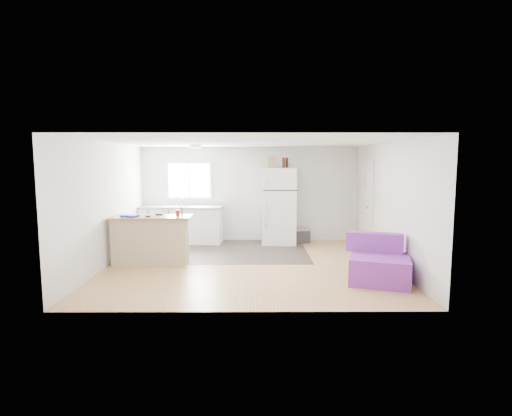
{
  "coord_description": "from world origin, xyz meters",
  "views": [
    {
      "loc": [
        0.1,
        -7.71,
        2.03
      ],
      "look_at": [
        0.15,
        0.7,
        1.05
      ],
      "focal_mm": 28.0,
      "sensor_mm": 36.0,
      "label": 1
    }
  ],
  "objects": [
    {
      "name": "bottle_right",
      "position": [
        0.91,
        2.11,
        2.0
      ],
      "size": [
        0.09,
        0.09,
        0.25
      ],
      "primitive_type": "cylinder",
      "rotation": [
        0.0,
        0.0,
        -0.34
      ],
      "color": "#331109",
      "rests_on": "refrigerator"
    },
    {
      "name": "vinyl_zone",
      "position": [
        -0.73,
        1.25,
        0.0
      ],
      "size": [
        4.05,
        2.5,
        0.0
      ],
      "primitive_type": "cube",
      "color": "#372F29",
      "rests_on": "floor"
    },
    {
      "name": "ceiling_fixture",
      "position": [
        -1.2,
        1.2,
        2.36
      ],
      "size": [
        0.3,
        0.3,
        0.07
      ],
      "primitive_type": "cylinder",
      "color": "white",
      "rests_on": "ceiling"
    },
    {
      "name": "cleaner_jug",
      "position": [
        -1.42,
        -0.07,
        0.15
      ],
      "size": [
        0.17,
        0.13,
        0.33
      ],
      "rotation": [
        0.0,
        0.0,
        0.19
      ],
      "color": "silver",
      "rests_on": "floor"
    },
    {
      "name": "mop",
      "position": [
        -1.37,
        -0.06,
        0.23
      ],
      "size": [
        0.2,
        0.33,
        1.18
      ],
      "rotation": [
        0.0,
        0.0,
        0.07
      ],
      "color": "green",
      "rests_on": "floor"
    },
    {
      "name": "peninsula",
      "position": [
        -1.95,
        0.07,
        0.49
      ],
      "size": [
        1.58,
        0.64,
        0.96
      ],
      "rotation": [
        0.0,
        0.0,
        0.03
      ],
      "color": "#C7B290",
      "rests_on": "floor"
    },
    {
      "name": "room",
      "position": [
        0.0,
        0.0,
        1.2
      ],
      "size": [
        5.51,
        5.01,
        2.41
      ],
      "color": "#B07849",
      "rests_on": "ground"
    },
    {
      "name": "purple_seat",
      "position": [
        2.22,
        -1.13,
        0.29
      ],
      "size": [
        1.19,
        1.17,
        0.79
      ],
      "rotation": [
        0.0,
        0.0,
        -0.32
      ],
      "color": "purple",
      "rests_on": "floor"
    },
    {
      "name": "window",
      "position": [
        -1.55,
        2.49,
        1.55
      ],
      "size": [
        1.18,
        0.06,
        0.98
      ],
      "color": "white",
      "rests_on": "back_wall"
    },
    {
      "name": "tool_b",
      "position": [
        -1.96,
        -0.04,
        0.97
      ],
      "size": [
        0.11,
        0.07,
        0.03
      ],
      "primitive_type": "cube",
      "rotation": [
        0.0,
        0.0,
        0.35
      ],
      "color": "black",
      "rests_on": "peninsula"
    },
    {
      "name": "interior_door",
      "position": [
        2.72,
        1.55,
        1.02
      ],
      "size": [
        0.11,
        0.92,
        2.1
      ],
      "color": "white",
      "rests_on": "right_wall"
    },
    {
      "name": "tool_a",
      "position": [
        -1.8,
        0.2,
        0.98
      ],
      "size": [
        0.15,
        0.09,
        0.03
      ],
      "primitive_type": "cube",
      "rotation": [
        0.0,
        0.0,
        -0.3
      ],
      "color": "black",
      "rests_on": "peninsula"
    },
    {
      "name": "blue_tray",
      "position": [
        -2.31,
        -0.02,
        0.98
      ],
      "size": [
        0.36,
        0.31,
        0.04
      ],
      "primitive_type": "cube",
      "rotation": [
        0.0,
        0.0,
        -0.35
      ],
      "color": "#151ACE",
      "rests_on": "peninsula"
    },
    {
      "name": "kitchen_cabinets",
      "position": [
        -1.72,
        2.18,
        0.47
      ],
      "size": [
        2.11,
        0.79,
        1.21
      ],
      "rotation": [
        0.0,
        0.0,
        -0.07
      ],
      "color": "white",
      "rests_on": "floor"
    },
    {
      "name": "cardboard_box",
      "position": [
        0.54,
        2.03,
        2.03
      ],
      "size": [
        0.2,
        0.1,
        0.3
      ],
      "primitive_type": "cube",
      "rotation": [
        0.0,
        0.0,
        -0.0
      ],
      "color": "tan",
      "rests_on": "refrigerator"
    },
    {
      "name": "cooler",
      "position": [
        1.24,
        2.16,
        0.19
      ],
      "size": [
        0.56,
        0.44,
        0.38
      ],
      "rotation": [
        0.0,
        0.0,
        0.24
      ],
      "color": "#2D2D2F",
      "rests_on": "floor"
    },
    {
      "name": "refrigerator",
      "position": [
        0.73,
        2.09,
        0.94
      ],
      "size": [
        0.88,
        0.84,
        1.88
      ],
      "rotation": [
        0.0,
        0.0,
        -0.07
      ],
      "color": "white",
      "rests_on": "floor"
    },
    {
      "name": "bottle_left",
      "position": [
        0.82,
        2.03,
        2.0
      ],
      "size": [
        0.09,
        0.09,
        0.25
      ],
      "primitive_type": "cylinder",
      "rotation": [
        0.0,
        0.0,
        0.26
      ],
      "color": "#331109",
      "rests_on": "refrigerator"
    },
    {
      "name": "red_cup",
      "position": [
        -1.4,
        0.1,
        1.02
      ],
      "size": [
        0.1,
        0.1,
        0.12
      ],
      "primitive_type": "cylinder",
      "rotation": [
        0.0,
        0.0,
        -0.31
      ],
      "color": "red",
      "rests_on": "peninsula"
    }
  ]
}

